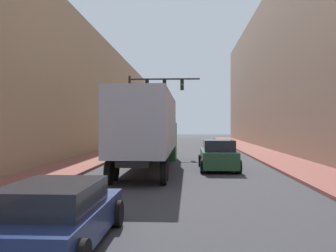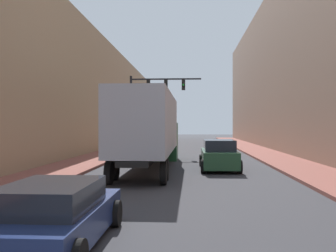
{
  "view_description": "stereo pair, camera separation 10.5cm",
  "coord_description": "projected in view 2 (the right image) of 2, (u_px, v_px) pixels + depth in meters",
  "views": [
    {
      "loc": [
        0.27,
        -1.02,
        2.47
      ],
      "look_at": [
        -0.57,
        14.2,
        2.44
      ],
      "focal_mm": 40.0,
      "sensor_mm": 36.0,
      "label": 1
    },
    {
      "loc": [
        0.38,
        -1.01,
        2.47
      ],
      "look_at": [
        -0.57,
        14.2,
        2.44
      ],
      "focal_mm": 40.0,
      "sensor_mm": 36.0,
      "label": 2
    }
  ],
  "objects": [
    {
      "name": "sedan_car",
      "position": [
        54.0,
        215.0,
        7.62
      ],
      "size": [
        2.13,
        4.39,
        1.32
      ],
      "color": "navy",
      "rests_on": "ground"
    },
    {
      "name": "building_left",
      "position": [
        55.0,
        89.0,
        31.67
      ],
      "size": [
        6.0,
        80.0,
        11.18
      ],
      "color": "tan",
      "rests_on": "ground"
    },
    {
      "name": "semi_truck",
      "position": [
        151.0,
        128.0,
        21.05
      ],
      "size": [
        2.58,
        13.84,
        4.08
      ],
      "color": "#B2B7C1",
      "rests_on": "ground"
    },
    {
      "name": "building_right",
      "position": [
        324.0,
        57.0,
        30.27
      ],
      "size": [
        6.0,
        80.0,
        15.99
      ],
      "color": "#997A66",
      "rests_on": "ground"
    },
    {
      "name": "suv_car",
      "position": [
        219.0,
        155.0,
        20.84
      ],
      "size": [
        2.1,
        4.7,
        1.67
      ],
      "color": "#234C2D",
      "rests_on": "ground"
    },
    {
      "name": "sidewalk_right",
      "position": [
        267.0,
        155.0,
        30.57
      ],
      "size": [
        3.13,
        80.0,
        0.15
      ],
      "color": "brown",
      "rests_on": "ground"
    },
    {
      "name": "sidewalk_left",
      "position": [
        108.0,
        154.0,
        31.39
      ],
      "size": [
        3.13,
        80.0,
        0.15
      ],
      "color": "brown",
      "rests_on": "ground"
    },
    {
      "name": "traffic_signal_gantry",
      "position": [
        149.0,
        98.0,
        32.38
      ],
      "size": [
        6.18,
        0.35,
        6.77
      ],
      "color": "black",
      "rests_on": "ground"
    }
  ]
}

